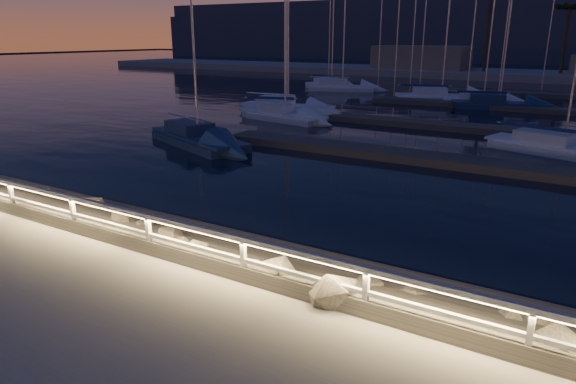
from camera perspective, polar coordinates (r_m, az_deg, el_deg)
name	(u,v)px	position (r m, az deg, el deg)	size (l,w,h in m)	color
ground	(210,270)	(12.61, -8.63, -8.55)	(400.00, 400.00, 0.00)	#9D988E
harbor_water	(480,125)	(41.05, 20.59, 6.98)	(400.00, 440.00, 0.60)	black
guard_rail	(207,239)	(12.34, -9.04, -5.22)	(44.11, 0.12, 1.06)	silver
riprap	(462,317)	(11.42, 18.78, -13.05)	(21.07, 2.98, 1.31)	slate
floating_docks	(485,115)	(42.21, 21.01, 7.97)	(22.00, 36.00, 0.40)	#5D564D
far_shore	(544,73)	(83.20, 26.57, 11.72)	(160.00, 14.00, 5.20)	#9D988E
palm_left	(491,1)	(82.24, 21.64, 19.16)	(3.00, 3.00, 11.20)	brown
palm_center	(570,9)	(81.89, 28.85, 17.36)	(3.00, 3.00, 9.70)	brown
distant_hills	(477,38)	(145.37, 20.31, 15.71)	(230.00, 37.50, 18.00)	#333C4F
sailboat_a	(283,115)	(38.09, -0.54, 8.56)	(6.94, 3.22, 11.48)	white
sailboat_b	(196,137)	(30.00, -10.15, 6.05)	(8.21, 5.00, 13.58)	navy
sailboat_c	(559,146)	(30.65, 27.91, 4.51)	(8.03, 4.36, 13.14)	white
sailboat_e	(286,111)	(40.00, -0.26, 9.00)	(7.58, 4.02, 12.51)	white
sailboat_f	(284,106)	(42.85, -0.44, 9.52)	(8.00, 3.07, 13.32)	white
sailboat_i	(341,87)	(59.71, 5.87, 11.58)	(8.26, 4.29, 13.63)	white
sailboat_j	(497,104)	(47.91, 22.17, 9.08)	(8.09, 4.21, 13.29)	navy
sailboat_k	(439,96)	(52.16, 16.42, 10.19)	(9.04, 5.36, 14.85)	white
sailboat_m	(330,85)	(61.95, 4.73, 11.77)	(7.54, 4.31, 12.48)	white
sailboat_n	(481,101)	(49.91, 20.67, 9.47)	(7.03, 3.21, 11.57)	white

